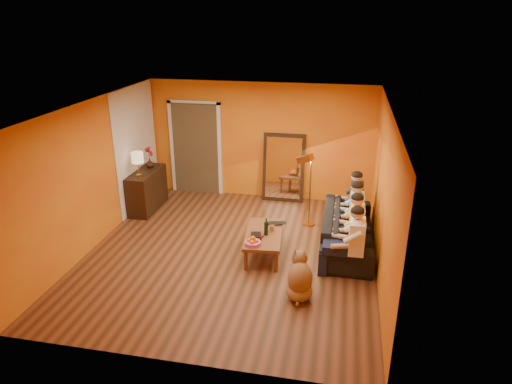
% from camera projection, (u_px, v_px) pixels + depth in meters
% --- Properties ---
extents(room_shell, '(5.00, 5.50, 2.60)m').
position_uv_depth(room_shell, '(235.00, 177.00, 7.96)').
color(room_shell, brown).
rests_on(room_shell, ground).
extents(white_accent, '(0.02, 1.90, 2.58)m').
position_uv_depth(white_accent, '(137.00, 148.00, 9.66)').
color(white_accent, white).
rests_on(white_accent, wall_left).
extents(doorway_recess, '(1.06, 0.30, 2.10)m').
position_uv_depth(doorway_recess, '(197.00, 147.00, 10.56)').
color(doorway_recess, '#3F2D19').
rests_on(doorway_recess, floor).
extents(door_jamb_left, '(0.08, 0.06, 2.20)m').
position_uv_depth(door_jamb_left, '(172.00, 147.00, 10.56)').
color(door_jamb_left, white).
rests_on(door_jamb_left, wall_back).
extents(door_jamb_right, '(0.08, 0.06, 2.20)m').
position_uv_depth(door_jamb_right, '(220.00, 150.00, 10.35)').
color(door_jamb_right, white).
rests_on(door_jamb_right, wall_back).
extents(door_header, '(1.22, 0.06, 0.08)m').
position_uv_depth(door_header, '(193.00, 102.00, 10.05)').
color(door_header, white).
rests_on(door_header, wall_back).
extents(mirror_frame, '(0.92, 0.27, 1.51)m').
position_uv_depth(mirror_frame, '(284.00, 168.00, 10.12)').
color(mirror_frame, black).
rests_on(mirror_frame, floor).
extents(mirror_glass, '(0.78, 0.21, 1.35)m').
position_uv_depth(mirror_glass, '(283.00, 168.00, 10.08)').
color(mirror_glass, white).
rests_on(mirror_glass, mirror_frame).
extents(sideboard, '(0.44, 1.18, 0.85)m').
position_uv_depth(sideboard, '(147.00, 190.00, 9.76)').
color(sideboard, black).
rests_on(sideboard, floor).
extents(table_lamp, '(0.24, 0.24, 0.51)m').
position_uv_depth(table_lamp, '(138.00, 164.00, 9.24)').
color(table_lamp, beige).
rests_on(table_lamp, sideboard).
extents(sofa, '(2.25, 0.88, 0.66)m').
position_uv_depth(sofa, '(347.00, 229.00, 8.24)').
color(sofa, black).
rests_on(sofa, floor).
extents(coffee_table, '(0.74, 1.27, 0.42)m').
position_uv_depth(coffee_table, '(264.00, 244.00, 7.98)').
color(coffee_table, brown).
rests_on(coffee_table, floor).
extents(floor_lamp, '(0.36, 0.33, 1.44)m').
position_uv_depth(floor_lamp, '(310.00, 191.00, 8.91)').
color(floor_lamp, gold).
rests_on(floor_lamp, floor).
extents(dog, '(0.48, 0.66, 0.72)m').
position_uv_depth(dog, '(300.00, 275.00, 6.76)').
color(dog, olive).
rests_on(dog, floor).
extents(person_far_left, '(0.70, 0.44, 1.22)m').
position_uv_depth(person_far_left, '(356.00, 242.00, 7.20)').
color(person_far_left, white).
rests_on(person_far_left, sofa).
extents(person_mid_left, '(0.70, 0.44, 1.22)m').
position_uv_depth(person_mid_left, '(356.00, 227.00, 7.70)').
color(person_mid_left, '#FFCE54').
rests_on(person_mid_left, sofa).
extents(person_mid_right, '(0.70, 0.44, 1.22)m').
position_uv_depth(person_mid_right, '(356.00, 214.00, 8.20)').
color(person_mid_right, '#95CCE7').
rests_on(person_mid_right, sofa).
extents(person_far_right, '(0.70, 0.44, 1.22)m').
position_uv_depth(person_far_right, '(356.00, 202.00, 8.70)').
color(person_far_right, '#333439').
rests_on(person_far_right, sofa).
extents(fruit_bowl, '(0.26, 0.26, 0.16)m').
position_uv_depth(fruit_bowl, '(253.00, 240.00, 7.49)').
color(fruit_bowl, '#E350A4').
rests_on(fruit_bowl, coffee_table).
extents(wine_bottle, '(0.07, 0.07, 0.31)m').
position_uv_depth(wine_bottle, '(266.00, 227.00, 7.79)').
color(wine_bottle, black).
rests_on(wine_bottle, coffee_table).
extents(tumbler, '(0.12, 0.12, 0.09)m').
position_uv_depth(tumbler, '(272.00, 228.00, 7.98)').
color(tumbler, '#B27F3F').
rests_on(tumbler, coffee_table).
extents(laptop, '(0.39, 0.30, 0.03)m').
position_uv_depth(laptop, '(277.00, 225.00, 8.19)').
color(laptop, black).
rests_on(laptop, coffee_table).
extents(book_lower, '(0.21, 0.26, 0.02)m').
position_uv_depth(book_lower, '(251.00, 237.00, 7.75)').
color(book_lower, black).
rests_on(book_lower, coffee_table).
extents(book_mid, '(0.21, 0.26, 0.02)m').
position_uv_depth(book_mid, '(252.00, 236.00, 7.75)').
color(book_mid, '#AA1318').
rests_on(book_mid, book_lower).
extents(book_upper, '(0.21, 0.25, 0.02)m').
position_uv_depth(book_upper, '(251.00, 235.00, 7.73)').
color(book_upper, black).
rests_on(book_upper, book_mid).
extents(vase, '(0.19, 0.19, 0.19)m').
position_uv_depth(vase, '(150.00, 163.00, 9.80)').
color(vase, black).
rests_on(vase, sideboard).
extents(flowers, '(0.17, 0.17, 0.48)m').
position_uv_depth(flowers, '(149.00, 152.00, 9.70)').
color(flowers, '#AA1318').
rests_on(flowers, vase).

